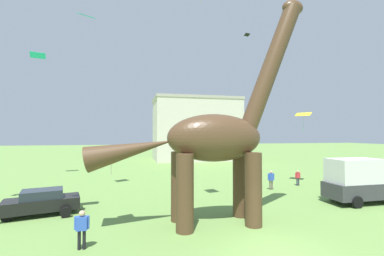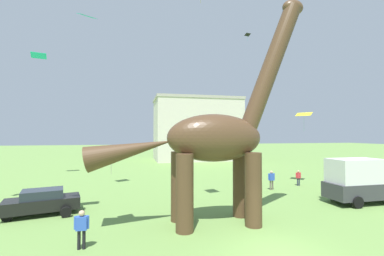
# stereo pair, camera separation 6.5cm
# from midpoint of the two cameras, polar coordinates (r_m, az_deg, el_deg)

# --- Properties ---
(ground_plane) EXTENTS (240.00, 240.00, 0.00)m
(ground_plane) POSITION_cam_midpoint_polar(r_m,az_deg,el_deg) (12.42, 18.25, -24.87)
(ground_plane) COLOR #6B9347
(dinosaur_sculpture) EXTENTS (12.60, 2.67, 13.17)m
(dinosaur_sculpture) POSITION_cam_midpoint_polar(r_m,az_deg,el_deg) (14.56, 4.94, -2.18)
(dinosaur_sculpture) COLOR #513823
(dinosaur_sculpture) RESTS_ON ground_plane
(parked_sedan_left) EXTENTS (4.51, 2.74, 1.55)m
(parked_sedan_left) POSITION_cam_midpoint_polar(r_m,az_deg,el_deg) (18.98, -29.98, -13.87)
(parked_sedan_left) COLOR black
(parked_sedan_left) RESTS_ON ground_plane
(parked_box_truck) EXTENTS (5.61, 2.36, 3.20)m
(parked_box_truck) POSITION_cam_midpoint_polar(r_m,az_deg,el_deg) (22.80, 33.62, -9.54)
(parked_box_truck) COLOR #38383D
(parked_box_truck) RESTS_ON ground_plane
(person_far_spectator) EXTENTS (0.63, 0.28, 1.67)m
(person_far_spectator) POSITION_cam_midpoint_polar(r_m,az_deg,el_deg) (27.81, 27.71, -9.42)
(person_far_spectator) COLOR #2D3347
(person_far_spectator) RESTS_ON ground_plane
(person_vendor_side) EXTENTS (0.55, 0.24, 1.48)m
(person_vendor_side) POSITION_cam_midpoint_polar(r_m,az_deg,el_deg) (27.46, 22.45, -9.82)
(person_vendor_side) COLOR #2D3347
(person_vendor_side) RESTS_ON ground_plane
(person_near_flyer) EXTENTS (0.64, 0.28, 1.71)m
(person_near_flyer) POSITION_cam_midpoint_polar(r_m,az_deg,el_deg) (24.65, 17.18, -10.52)
(person_near_flyer) COLOR #6B6056
(person_near_flyer) RESTS_ON ground_plane
(person_photographer) EXTENTS (0.62, 0.28, 1.67)m
(person_photographer) POSITION_cam_midpoint_polar(r_m,az_deg,el_deg) (12.85, -23.02, -19.19)
(person_photographer) COLOR black
(person_photographer) RESTS_ON ground_plane
(kite_trailing) EXTENTS (0.75, 0.60, 0.88)m
(kite_trailing) POSITION_cam_midpoint_polar(r_m,az_deg,el_deg) (34.47, 12.20, 19.46)
(kite_trailing) COLOR black
(kite_far_left) EXTENTS (1.78, 1.47, 0.41)m
(kite_far_left) POSITION_cam_midpoint_polar(r_m,az_deg,el_deg) (35.20, -30.66, 13.57)
(kite_far_left) COLOR #19B2B7
(kite_far_right) EXTENTS (1.72, 1.58, 0.40)m
(kite_far_right) POSITION_cam_midpoint_polar(r_m,az_deg,el_deg) (24.89, -22.08, 21.90)
(kite_far_right) COLOR #19B2B7
(kite_near_low) EXTENTS (1.76, 1.80, 1.89)m
(kite_near_low) POSITION_cam_midpoint_polar(r_m,az_deg,el_deg) (28.36, 23.50, 2.80)
(kite_near_low) COLOR yellow
(kite_mid_center) EXTENTS (1.07, 1.33, 1.52)m
(kite_mid_center) POSITION_cam_midpoint_polar(r_m,az_deg,el_deg) (14.21, -17.24, -4.39)
(kite_mid_center) COLOR white
(background_building_block) EXTENTS (16.48, 10.23, 12.06)m
(background_building_block) POSITION_cam_midpoint_polar(r_m,az_deg,el_deg) (51.10, 1.02, -0.22)
(background_building_block) COLOR beige
(background_building_block) RESTS_ON ground_plane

